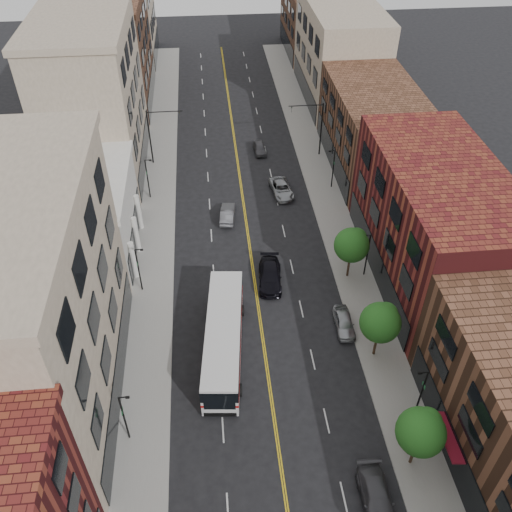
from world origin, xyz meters
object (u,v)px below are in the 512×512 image
object	(u,v)px
city_bus	(224,336)
car_lane_behind	(228,214)
car_lane_a	(270,276)
car_lane_c	(260,148)
car_parked_mid	(377,499)
car_parked_far	(344,322)
car_lane_b	(282,189)

from	to	relation	value
city_bus	car_lane_behind	distance (m)	19.37
car_lane_behind	car_lane_a	bearing A→B (deg)	115.21
car_lane_behind	car_lane_c	bearing A→B (deg)	-102.34
car_parked_mid	car_lane_c	xyz separation A→B (m)	(-2.87, 48.18, -0.10)
car_lane_c	car_parked_far	bearing A→B (deg)	-85.22
car_parked_mid	car_parked_far	bearing A→B (deg)	86.05
car_lane_b	car_lane_behind	bearing A→B (deg)	-153.12
car_parked_mid	car_lane_a	bearing A→B (deg)	102.25
car_parked_mid	car_lane_c	distance (m)	48.27
car_parked_mid	car_lane_b	distance (m)	38.05
city_bus	car_lane_behind	xyz separation A→B (m)	(1.43, 19.27, -1.27)
car_lane_a	car_lane_b	size ratio (longest dim) A/B	1.09
car_lane_a	car_lane_c	bearing A→B (deg)	91.81
city_bus	car_lane_a	distance (m)	9.83
car_lane_behind	car_lane_c	xyz separation A→B (m)	(5.19, 14.62, -0.06)
car_parked_far	car_lane_b	distance (m)	22.20
car_parked_far	car_lane_c	bearing A→B (deg)	98.53
car_parked_mid	car_lane_behind	distance (m)	34.52
car_lane_a	car_lane_c	distance (m)	25.55
car_parked_mid	car_parked_far	distance (m)	16.05
city_bus	car_lane_c	size ratio (longest dim) A/B	3.56
car_parked_mid	car_lane_behind	bearing A→B (deg)	104.49
car_parked_far	car_parked_mid	bearing A→B (deg)	-93.93
city_bus	car_lane_b	world-z (taller)	city_bus
car_parked_mid	car_lane_a	distance (m)	23.14
car_lane_behind	car_lane_b	size ratio (longest dim) A/B	0.86
car_parked_mid	car_parked_far	world-z (taller)	car_parked_mid
city_bus	car_lane_a	size ratio (longest dim) A/B	2.47
car_lane_behind	car_parked_far	bearing A→B (deg)	125.42
car_lane_a	car_lane_b	bearing A→B (deg)	83.60
car_lane_c	car_lane_behind	bearing A→B (deg)	-112.27
car_parked_far	car_lane_c	size ratio (longest dim) A/B	1.06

